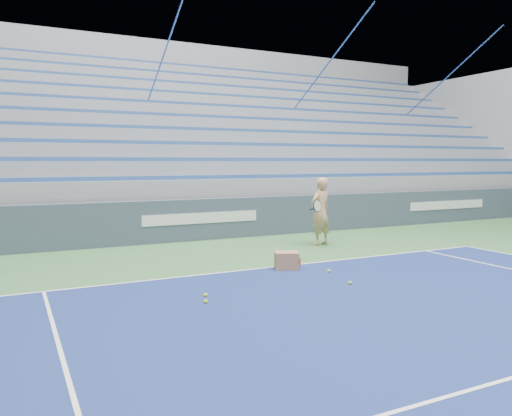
% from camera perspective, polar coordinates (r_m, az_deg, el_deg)
% --- Properties ---
extents(sponsor_barrier, '(30.00, 0.32, 1.10)m').
position_cam_1_polar(sponsor_barrier, '(13.42, -6.43, -1.30)').
color(sponsor_barrier, '#3A4658').
rests_on(sponsor_barrier, ground).
extents(bleachers, '(31.00, 9.15, 7.30)m').
position_cam_1_polar(bleachers, '(18.80, -12.52, 6.01)').
color(bleachers, gray).
rests_on(bleachers, ground).
extents(tennis_player, '(0.96, 0.89, 1.70)m').
position_cam_1_polar(tennis_player, '(12.54, 7.38, -0.38)').
color(tennis_player, tan).
rests_on(tennis_player, ground).
extents(ball_box, '(0.56, 0.50, 0.34)m').
position_cam_1_polar(ball_box, '(9.76, 3.51, -6.02)').
color(ball_box, '#A1744E').
rests_on(ball_box, ground).
extents(tennis_ball_0, '(0.07, 0.07, 0.07)m').
position_cam_1_polar(tennis_ball_0, '(7.51, -5.75, -10.59)').
color(tennis_ball_0, '#C2EE30').
rests_on(tennis_ball_0, ground).
extents(tennis_ball_1, '(0.07, 0.07, 0.07)m').
position_cam_1_polar(tennis_ball_1, '(7.85, -5.79, -9.88)').
color(tennis_ball_1, '#C2EE30').
rests_on(tennis_ball_1, ground).
extents(tennis_ball_2, '(0.07, 0.07, 0.07)m').
position_cam_1_polar(tennis_ball_2, '(9.57, 8.31, -7.14)').
color(tennis_ball_2, '#C2EE30').
rests_on(tennis_ball_2, ground).
extents(tennis_ball_3, '(0.07, 0.07, 0.07)m').
position_cam_1_polar(tennis_ball_3, '(8.71, 10.72, -8.42)').
color(tennis_ball_3, '#C2EE30').
rests_on(tennis_ball_3, ground).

